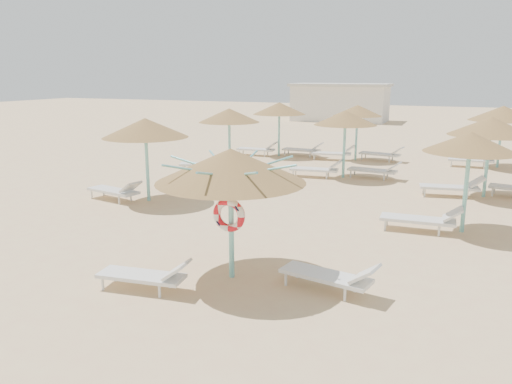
% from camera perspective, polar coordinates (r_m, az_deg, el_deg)
% --- Properties ---
extents(ground, '(120.00, 120.00, 0.00)m').
position_cam_1_polar(ground, '(10.64, -2.59, -9.08)').
color(ground, '#D4B781').
rests_on(ground, ground).
extents(main_palapa, '(2.96, 2.96, 2.66)m').
position_cam_1_polar(main_palapa, '(9.72, -2.92, 2.95)').
color(main_palapa, '#73C8C6').
rests_on(main_palapa, ground).
extents(lounger_main_a, '(1.86, 0.75, 0.66)m').
position_cam_1_polar(lounger_main_a, '(9.87, -12.36, -9.26)').
color(lounger_main_a, silver).
rests_on(lounger_main_a, ground).
extents(lounger_main_b, '(1.96, 0.92, 0.69)m').
position_cam_1_polar(lounger_main_b, '(9.70, 8.64, -9.43)').
color(lounger_main_b, silver).
rests_on(lounger_main_b, ground).
extents(palapa_field, '(18.55, 13.80, 2.72)m').
position_cam_1_polar(palapa_field, '(19.15, 14.13, 7.67)').
color(palapa_field, '#73C8C6').
rests_on(palapa_field, ground).
extents(service_hut, '(8.40, 4.40, 3.25)m').
position_cam_1_polar(service_hut, '(45.13, 9.60, 10.09)').
color(service_hut, silver).
rests_on(service_hut, ground).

